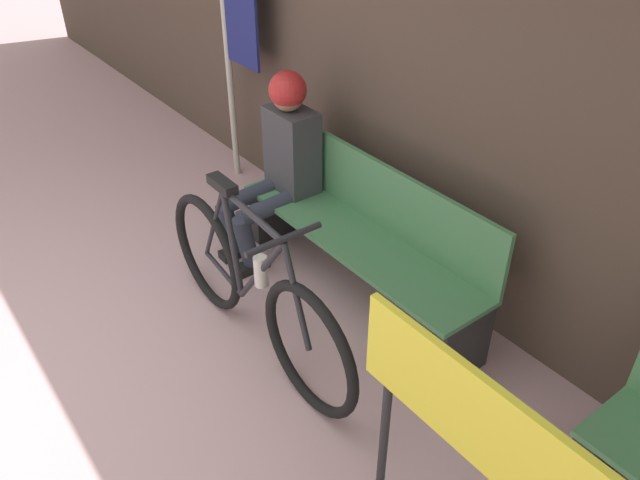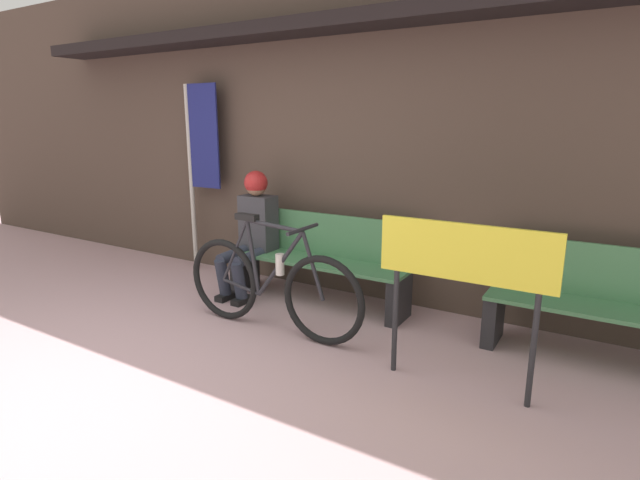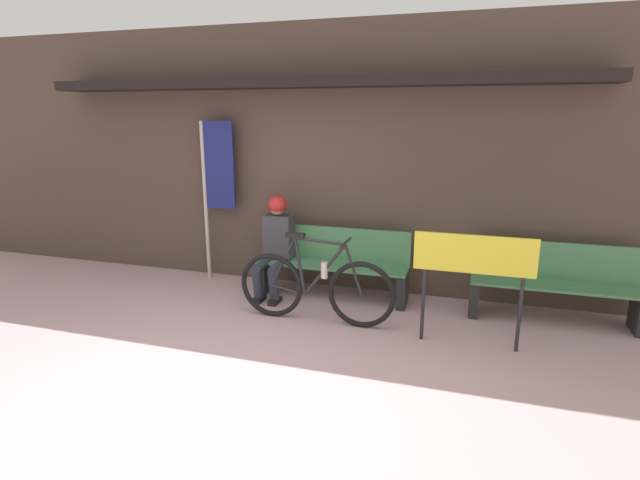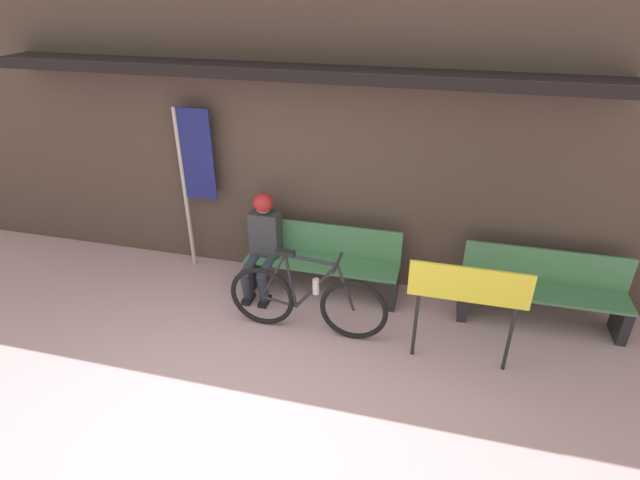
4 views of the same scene
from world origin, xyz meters
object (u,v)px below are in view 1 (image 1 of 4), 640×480
at_px(person_seated, 280,155).
at_px(banner_pole, 234,9).
at_px(park_bench_near, 363,237).
at_px(signboard, 486,446).
at_px(bicycle, 253,292).

distance_m(person_seated, banner_pole, 1.19).
distance_m(park_bench_near, signboard, 1.87).
height_order(bicycle, signboard, signboard).
relative_size(person_seated, banner_pole, 0.59).
bearing_deg(banner_pole, park_bench_near, -6.51).
bearing_deg(bicycle, banner_pole, 149.84).
relative_size(bicycle, signboard, 1.56).
height_order(park_bench_near, banner_pole, banner_pole).
bearing_deg(person_seated, park_bench_near, 9.39).
height_order(park_bench_near, signboard, signboard).
distance_m(bicycle, person_seated, 1.02).
bearing_deg(park_bench_near, signboard, -29.04).
xyz_separation_m(park_bench_near, person_seated, (-0.68, -0.11, 0.30)).
height_order(person_seated, signboard, person_seated).
bearing_deg(banner_pole, person_seated, -17.43).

